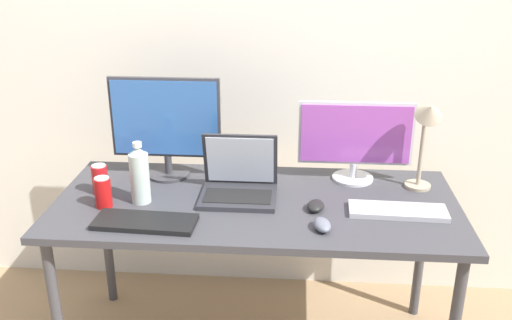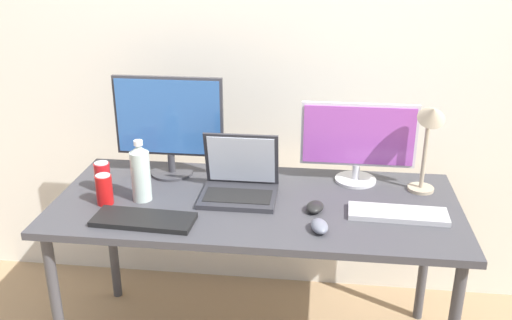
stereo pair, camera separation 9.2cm
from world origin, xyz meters
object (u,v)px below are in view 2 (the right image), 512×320
Objects in this scene: desk_lamp at (430,131)px; keyboard_aux at (398,214)px; monitor_left at (169,122)px; laptop_silver at (240,182)px; mouse_by_laptop at (320,226)px; keyboard_main at (144,220)px; soda_can_by_laptop at (104,189)px; monitor_center at (358,140)px; water_bottle at (141,173)px; soda_can_near_keyboard at (103,177)px; work_desk at (256,215)px; mouse_by_keyboard at (315,207)px.

keyboard_aux is at bearing -120.26° from desk_lamp.
laptop_silver is (0.34, -0.18, -0.19)m from monitor_left.
laptop_silver is at bearing 128.97° from mouse_by_laptop.
mouse_by_laptop reaches higher than keyboard_main.
monitor_center is at bearing 18.76° from soda_can_by_laptop.
soda_can_by_laptop reaches higher than mouse_by_laptop.
water_bottle is at bearing 22.09° from soda_can_by_laptop.
keyboard_aux is 3.00× the size of soda_can_near_keyboard.
soda_can_by_laptop is (0.05, -0.12, 0.00)m from soda_can_near_keyboard.
soda_can_by_laptop is (-1.16, -0.03, 0.05)m from keyboard_aux.
monitor_center is at bearing 11.69° from soda_can_near_keyboard.
desk_lamp is at bearing -4.56° from monitor_left.
water_bottle is (-0.06, 0.19, 0.11)m from keyboard_main.
water_bottle is at bearing -174.88° from work_desk.
monitor_center is at bearing 117.31° from keyboard_aux.
keyboard_main is (-0.40, -0.23, 0.07)m from work_desk.
monitor_center is 3.91× the size of soda_can_near_keyboard.
monitor_left is at bearing 150.87° from work_desk.
desk_lamp is at bearing 11.76° from work_desk.
monitor_left reaches higher than soda_can_near_keyboard.
monitor_center is at bearing 33.35° from keyboard_main.
keyboard_main is 3.91× the size of mouse_by_keyboard.
monitor_center is 0.92m from water_bottle.
monitor_left reaches higher than mouse_by_keyboard.
keyboard_aux is at bearing -1.44° from water_bottle.
work_desk is 13.06× the size of soda_can_by_laptop.
laptop_silver is at bearing -28.40° from monitor_left.
water_bottle is (-0.46, -0.04, 0.18)m from work_desk.
desk_lamp reaches higher than soda_can_by_laptop.
monitor_left reaches higher than soda_can_by_laptop.
monitor_center is 1.91× the size of water_bottle.
mouse_by_laptop reaches higher than mouse_by_keyboard.
keyboard_aux is at bearing -64.60° from monitor_center.
laptop_silver is (-0.48, -0.20, -0.13)m from monitor_center.
mouse_by_laptop reaches higher than keyboard_aux.
work_desk is at bearing 9.18° from soda_can_by_laptop.
monitor_center is 0.39m from keyboard_aux.
laptop_silver reaches higher than soda_can_by_laptop.
mouse_by_keyboard is (-0.17, -0.31, -0.17)m from monitor_center.
mouse_by_keyboard is at bearing -1.68° from water_bottle.
desk_lamp is at bearing -21.05° from monitor_center.
monitor_left is 1.27× the size of keyboard_aux.
keyboard_aux is at bearing 12.54° from keyboard_main.
work_desk is 0.62m from soda_can_by_laptop.
laptop_silver is at bearing 171.72° from keyboard_aux.
work_desk is 16.13× the size of mouse_by_laptop.
laptop_silver is at bearing -172.79° from desk_lamp.
monitor_left is 1.56× the size of laptop_silver.
soda_can_by_laptop is at bearing -176.62° from keyboard_aux.
monitor_center is 1.18× the size of desk_lamp.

